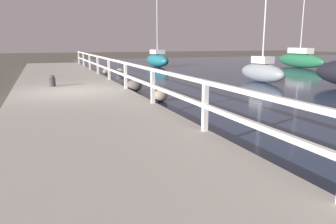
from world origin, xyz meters
name	(u,v)px	position (x,y,z in m)	size (l,w,h in m)	color
ground_plane	(73,101)	(0.00, 0.00, 0.00)	(120.00, 120.00, 0.00)	#4C473D
dock_walkway	(73,96)	(0.00, 0.00, 0.17)	(4.14, 36.00, 0.33)	#9E998E
railing	(125,70)	(1.97, 0.00, 1.02)	(0.10, 32.50, 1.01)	white
boulder_far_strip	(160,96)	(2.88, -1.30, 0.20)	(0.54, 0.48, 0.40)	gray
boulder_near_dock	(134,86)	(2.61, 1.20, 0.26)	(0.68, 0.61, 0.51)	#666056
boulder_downstream	(106,71)	(3.01, 9.73, 0.17)	(0.45, 0.41, 0.34)	gray
boulder_water_edge	(106,69)	(3.46, 12.04, 0.17)	(0.44, 0.40, 0.33)	#666056
boulder_upstream	(120,72)	(3.72, 8.58, 0.22)	(0.59, 0.53, 0.44)	gray
mooring_bollard	(52,81)	(-0.60, 1.74, 0.55)	(0.24, 0.24, 0.45)	#333338
sailboat_green	(300,59)	(19.14, 9.68, 0.70)	(1.76, 6.07, 8.02)	#236B42
sailboat_gray	(262,71)	(9.84, 2.25, 0.60)	(1.07, 3.30, 6.71)	gray
sailboat_teal	(157,59)	(8.36, 14.72, 0.64)	(1.43, 3.98, 7.15)	#1E707A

